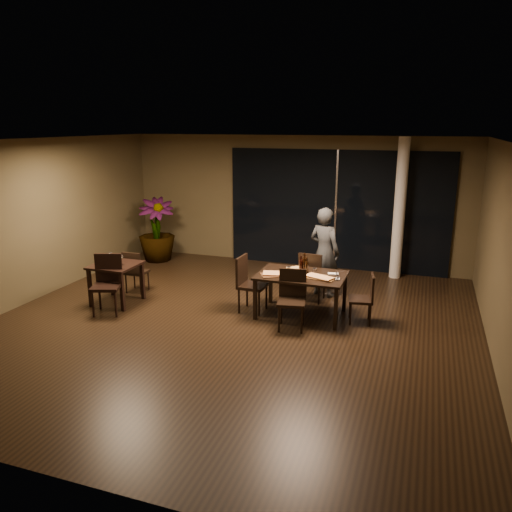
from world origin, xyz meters
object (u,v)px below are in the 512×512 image
object	(u,v)px
chair_main_near	(292,296)
chair_side_far	(135,270)
bottle_c	(304,263)
chair_main_right	(365,296)
potted_plant	(157,230)
chair_main_far	(311,274)
chair_main_left	(248,281)
bottle_b	(307,266)
main_table	(301,278)
chair_side_near	(108,280)
bottle_a	(301,264)
side_table	(116,271)
diner	(324,252)

from	to	relation	value
chair_main_near	chair_side_far	distance (m)	3.44
chair_side_far	bottle_c	xyz separation A→B (m)	(3.42, 0.01, 0.45)
chair_main_right	potted_plant	distance (m)	5.79
chair_main_far	bottle_c	world-z (taller)	bottle_c
chair_main_near	chair_main_left	xyz separation A→B (m)	(-0.93, 0.46, 0.02)
chair_side_far	chair_main_near	bearing A→B (deg)	166.67
chair_main_right	bottle_b	size ratio (longest dim) A/B	2.80
main_table	chair_main_right	world-z (taller)	chair_main_right
chair_main_far	potted_plant	world-z (taller)	potted_plant
bottle_b	bottle_c	world-z (taller)	bottle_c
chair_main_left	chair_side_near	xyz separation A→B (m)	(-2.34, -0.85, 0.02)
bottle_a	chair_side_far	bearing A→B (deg)	179.59
chair_main_far	chair_main_near	size ratio (longest dim) A/B	0.99
bottle_b	bottle_c	size ratio (longest dim) A/B	0.86
chair_main_left	chair_main_right	size ratio (longest dim) A/B	1.19
main_table	chair_main_far	bearing A→B (deg)	89.08
side_table	chair_main_far	bearing A→B (deg)	19.94
side_table	chair_main_right	world-z (taller)	chair_main_right
chair_main_near	bottle_c	world-z (taller)	bottle_c
chair_main_far	bottle_a	size ratio (longest dim) A/B	3.20
diner	chair_side_near	bearing A→B (deg)	52.07
chair_main_left	main_table	bearing A→B (deg)	-83.06
chair_main_left	chair_main_right	bearing A→B (deg)	-84.63
chair_main_near	chair_side_near	size ratio (longest dim) A/B	0.93
chair_main_far	bottle_a	bearing A→B (deg)	89.35
side_table	chair_side_far	xyz separation A→B (m)	(0.00, 0.61, -0.15)
chair_main_left	chair_side_far	distance (m)	2.46
chair_main_near	bottle_b	bearing A→B (deg)	69.79
main_table	potted_plant	bearing A→B (deg)	150.52
potted_plant	chair_side_near	bearing A→B (deg)	-74.61
chair_main_near	chair_side_near	bearing A→B (deg)	176.46
side_table	chair_side_far	distance (m)	0.63
chair_main_near	diner	size ratio (longest dim) A/B	0.56
side_table	bottle_a	world-z (taller)	bottle_a
chair_main_near	diner	world-z (taller)	diner
chair_main_right	chair_side_far	xyz separation A→B (m)	(-4.49, 0.07, -0.00)
chair_main_far	diner	xyz separation A→B (m)	(0.14, 0.44, 0.33)
chair_side_near	bottle_a	size ratio (longest dim) A/B	3.46
bottle_a	chair_main_right	bearing A→B (deg)	-2.45
chair_main_right	bottle_a	xyz separation A→B (m)	(-1.13, 0.05, 0.43)
main_table	bottle_b	world-z (taller)	bottle_b
side_table	bottle_b	world-z (taller)	bottle_b
chair_main_far	chair_side_near	xyz separation A→B (m)	(-3.30, -1.67, 0.04)
main_table	chair_side_far	distance (m)	3.40
side_table	chair_side_near	bearing A→B (deg)	-74.76
chair_main_near	chair_side_near	distance (m)	3.29
main_table	side_table	world-z (taller)	same
potted_plant	bottle_a	xyz separation A→B (m)	(4.16, -2.28, 0.14)
diner	bottle_a	size ratio (longest dim) A/B	5.80
chair_side_near	chair_main_right	bearing A→B (deg)	-6.77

